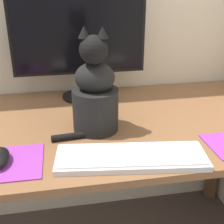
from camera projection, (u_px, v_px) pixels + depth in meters
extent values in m
cube|color=brown|center=(99.00, 126.00, 1.18)|extent=(1.48, 0.73, 0.02)
cube|color=brown|center=(217.00, 146.00, 1.73)|extent=(0.05, 0.05, 0.69)
cylinder|color=black|center=(81.00, 96.00, 1.40)|extent=(0.17, 0.17, 0.01)
cylinder|color=black|center=(81.00, 84.00, 1.38)|extent=(0.04, 0.04, 0.10)
cube|color=black|center=(79.00, 34.00, 1.29)|extent=(0.56, 0.02, 0.34)
cube|color=black|center=(79.00, 34.00, 1.28)|extent=(0.54, 0.00, 0.32)
cube|color=silver|center=(131.00, 158.00, 0.94)|extent=(0.47, 0.20, 0.02)
cube|color=white|center=(131.00, 154.00, 0.93)|extent=(0.45, 0.18, 0.01)
cube|color=purple|center=(6.00, 163.00, 0.92)|extent=(0.22, 0.19, 0.00)
cylinder|color=black|center=(96.00, 110.00, 1.09)|extent=(0.20, 0.20, 0.15)
ellipsoid|color=black|center=(95.00, 78.00, 1.05)|extent=(0.16, 0.15, 0.10)
sphere|color=black|center=(94.00, 50.00, 0.99)|extent=(0.11, 0.11, 0.09)
cone|color=black|center=(84.00, 32.00, 0.97)|extent=(0.05, 0.05, 0.04)
cone|color=black|center=(103.00, 32.00, 0.97)|extent=(0.05, 0.05, 0.04)
cylinder|color=black|center=(82.00, 135.00, 1.06)|extent=(0.21, 0.04, 0.02)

